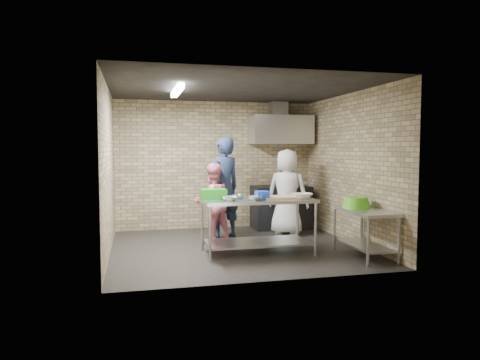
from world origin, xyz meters
The scene contains 26 objects.
floor centered at (0.00, 0.00, 0.00)m, with size 4.20×4.20×0.00m, color black.
ceiling centered at (0.00, 0.00, 2.70)m, with size 4.20×4.20×0.00m, color black.
back_wall centered at (0.00, 2.00, 1.35)m, with size 4.20×0.06×2.70m, color tan.
front_wall centered at (0.00, -2.00, 1.35)m, with size 4.20×0.06×2.70m, color tan.
left_wall centered at (-2.10, 0.00, 1.35)m, with size 0.06×4.00×2.70m, color tan.
right_wall centered at (2.10, 0.00, 1.35)m, with size 0.06×4.00×2.70m, color tan.
prep_table centered at (0.23, -0.48, 0.45)m, with size 1.79×0.89×0.89m, color #B5B8BC.
side_counter centered at (1.80, -1.10, 0.38)m, with size 0.60×1.20×0.75m, color silver.
stove centered at (1.35, 1.65, 0.45)m, with size 1.20×0.70×0.90m, color black.
range_hood centered at (1.35, 1.70, 2.10)m, with size 1.30×0.60×0.60m, color silver.
hood_duct centered at (1.35, 1.85, 2.55)m, with size 0.35×0.30×0.30m, color #A5A8AD.
wall_shelf centered at (1.65, 1.89, 1.92)m, with size 0.80×0.20×0.04m, color #3F2B19.
fluorescent_fixture centered at (-1.00, 0.00, 2.64)m, with size 0.10×1.25×0.08m, color white.
green_crate centered at (-0.47, -0.36, 0.97)m, with size 0.40×0.30×0.16m, color green.
blue_tub centered at (0.28, -0.58, 0.96)m, with size 0.20×0.20×0.13m, color blue.
cutting_board centered at (0.58, -0.50, 0.91)m, with size 0.55×0.42×0.03m, color tan.
mixing_bowl_a centered at (-0.27, -0.68, 0.93)m, with size 0.28×0.28×0.07m, color #ABAEB2.
mixing_bowl_b centered at (-0.07, -0.43, 0.93)m, with size 0.21×0.21×0.07m, color silver.
mixing_bowl_c centered at (0.13, -0.70, 0.93)m, with size 0.26×0.26×0.06m, color #A8A9AF.
ceramic_bowl centered at (0.93, -0.63, 0.94)m, with size 0.34×0.34×0.08m, color beige.
green_basin centered at (1.78, -0.85, 0.83)m, with size 0.46×0.46×0.17m, color #59C626, non-canonical shape.
bottle_red centered at (1.40, 1.89, 2.03)m, with size 0.07×0.07×0.18m, color #B22619.
bottle_green centered at (1.80, 1.89, 2.02)m, with size 0.06×0.06×0.15m, color green.
man_navy centered at (-0.06, 0.86, 0.96)m, with size 0.70×0.46×1.93m, color #151A35.
woman_pink centered at (-0.33, 0.58, 0.72)m, with size 0.70×0.54×1.43m, color pink.
woman_white centered at (1.22, 0.89, 0.84)m, with size 0.83×0.54×1.69m, color white.
Camera 1 is at (-1.71, -7.33, 1.69)m, focal length 33.19 mm.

